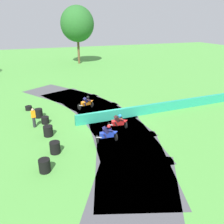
% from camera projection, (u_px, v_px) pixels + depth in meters
% --- Properties ---
extents(ground_plane, '(120.00, 120.00, 0.00)m').
position_uv_depth(ground_plane, '(110.00, 120.00, 20.80)').
color(ground_plane, '#4C933D').
extents(track_asphalt, '(9.80, 28.88, 0.01)m').
position_uv_depth(track_asphalt, '(97.00, 122.00, 20.38)').
color(track_asphalt, '#47474C').
rests_on(track_asphalt, ground).
extents(safety_barrier, '(17.14, 0.79, 0.90)m').
position_uv_depth(safety_barrier, '(163.00, 107.00, 22.57)').
color(safety_barrier, '#239375').
rests_on(safety_barrier, ground).
extents(motorcycle_lead_blue, '(1.70, 0.78, 1.42)m').
position_uv_depth(motorcycle_lead_blue, '(108.00, 134.00, 16.81)').
color(motorcycle_lead_blue, black).
rests_on(motorcycle_lead_blue, ground).
extents(motorcycle_chase_red, '(1.70, 0.94, 1.43)m').
position_uv_depth(motorcycle_chase_red, '(119.00, 122.00, 18.79)').
color(motorcycle_chase_red, black).
rests_on(motorcycle_chase_red, ground).
extents(motorcycle_trailing_orange, '(1.72, 1.10, 1.43)m').
position_uv_depth(motorcycle_trailing_orange, '(87.00, 102.00, 23.23)').
color(motorcycle_trailing_orange, black).
rests_on(motorcycle_trailing_orange, ground).
extents(tire_stack_near, '(0.67, 0.67, 0.80)m').
position_uv_depth(tire_stack_near, '(45.00, 166.00, 13.58)').
color(tire_stack_near, black).
rests_on(tire_stack_near, ground).
extents(tire_stack_mid_a, '(0.69, 0.69, 0.80)m').
position_uv_depth(tire_stack_mid_a, '(55.00, 148.00, 15.50)').
color(tire_stack_mid_a, black).
rests_on(tire_stack_mid_a, ground).
extents(tire_stack_mid_b, '(0.71, 0.71, 0.80)m').
position_uv_depth(tire_stack_mid_b, '(48.00, 131.00, 17.81)').
color(tire_stack_mid_b, black).
rests_on(tire_stack_mid_b, ground).
extents(tire_stack_far, '(0.64, 0.64, 0.60)m').
position_uv_depth(tire_stack_far, '(45.00, 120.00, 19.99)').
color(tire_stack_far, black).
rests_on(tire_stack_far, ground).
extents(tire_stack_extra_a, '(0.69, 0.69, 0.80)m').
position_uv_depth(tire_stack_extra_a, '(39.00, 113.00, 21.20)').
color(tire_stack_extra_a, black).
rests_on(tire_stack_extra_a, ground).
extents(tire_stack_extra_b, '(0.63, 0.63, 0.40)m').
position_uv_depth(tire_stack_extra_b, '(29.00, 108.00, 23.01)').
color(tire_stack_extra_b, black).
rests_on(tire_stack_extra_b, ground).
extents(track_marshal, '(0.34, 0.24, 1.63)m').
position_uv_depth(track_marshal, '(34.00, 118.00, 19.12)').
color(track_marshal, '#232328').
rests_on(track_marshal, ground).
extents(tree_far_left, '(6.36, 6.36, 10.83)m').
position_uv_depth(tree_far_left, '(77.00, 24.00, 44.91)').
color(tree_far_left, brown).
rests_on(tree_far_left, ground).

